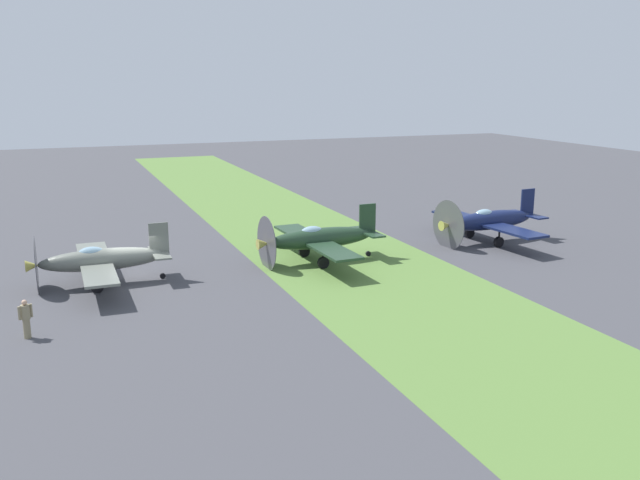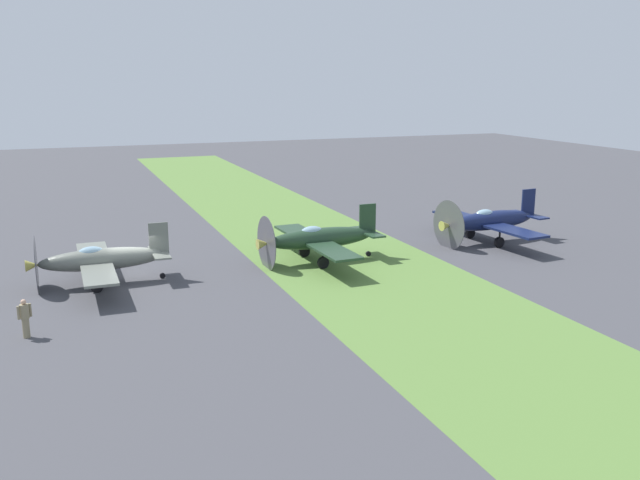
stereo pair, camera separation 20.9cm
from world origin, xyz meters
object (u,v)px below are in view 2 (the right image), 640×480
Objects in this scene: airplane_trail at (489,221)px; ground_crew_chief at (25,318)px; airplane_lead at (100,260)px; airplane_wingman at (319,238)px.

ground_crew_chief is (-7.76, 28.93, -0.58)m from airplane_trail.
airplane_trail is 5.82× the size of ground_crew_chief.
airplane_lead is 5.38× the size of ground_crew_chief.
airplane_lead is at bearing 37.13° from ground_crew_chief.
airplane_wingman is 5.66× the size of ground_crew_chief.
ground_crew_chief is at bearing 111.42° from airplane_wingman.
airplane_wingman reaches higher than ground_crew_chief.
airplane_lead is 25.34m from airplane_trail.
airplane_lead is at bearing 88.35° from airplane_wingman.
airplane_trail is (0.62, -12.66, 0.03)m from airplane_wingman.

